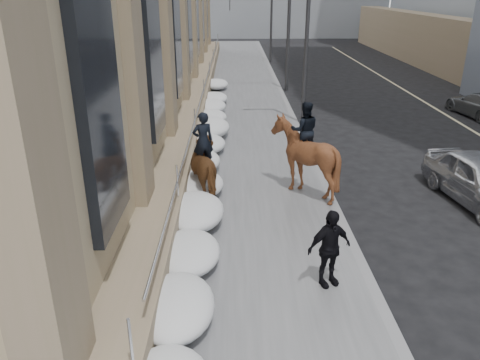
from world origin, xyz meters
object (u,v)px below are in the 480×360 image
mounted_horse_left (209,166)px  car_grey (480,105)px  mounted_horse_right (304,154)px  pedestrian (329,248)px

mounted_horse_left → car_grey: size_ratio=0.63×
mounted_horse_right → pedestrian: 4.87m
car_grey → mounted_horse_left: bearing=28.7°
car_grey → mounted_horse_right: bearing=34.7°
mounted_horse_left → car_grey: bearing=-164.2°
mounted_horse_left → mounted_horse_right: (2.86, 0.34, 0.23)m
mounted_horse_left → pedestrian: 5.27m
mounted_horse_right → pedestrian: size_ratio=1.62×
mounted_horse_right → car_grey: 13.92m
pedestrian → mounted_horse_left: bearing=99.0°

